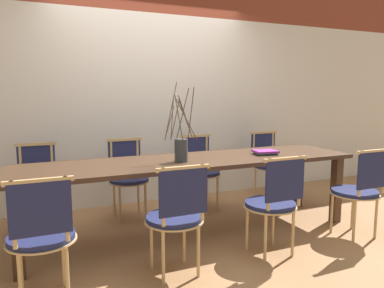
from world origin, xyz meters
name	(u,v)px	position (x,y,z in m)	size (l,w,h in m)	color
ground_plane	(192,233)	(0.00, 0.00, 0.00)	(16.00, 16.00, 0.00)	#9E7047
wall_rear	(151,77)	(0.00, 1.30, 1.60)	(12.00, 0.06, 3.20)	silver
dining_table	(192,168)	(0.00, 0.00, 0.67)	(3.36, 0.84, 0.76)	#422B1C
chair_near_leftend	(41,233)	(-1.41, -0.75, 0.49)	(0.46, 0.46, 0.89)	#1E234C
chair_near_left	(176,214)	(-0.46, -0.75, 0.49)	(0.46, 0.46, 0.89)	#1E234C
chair_near_center	(274,201)	(0.43, -0.75, 0.49)	(0.46, 0.46, 0.89)	#1E234C
chair_near_right	(359,189)	(1.43, -0.75, 0.49)	(0.46, 0.46, 0.89)	#1E234C
chair_far_leftend	(38,183)	(-1.39, 0.75, 0.49)	(0.46, 0.46, 0.89)	#1E234C
chair_far_left	(128,175)	(-0.46, 0.75, 0.49)	(0.46, 0.46, 0.89)	#1E234C
chair_far_center	(200,168)	(0.44, 0.75, 0.49)	(0.46, 0.46, 0.89)	#1E234C
chair_far_right	(269,162)	(1.44, 0.75, 0.49)	(0.46, 0.46, 0.89)	#1E234C
vase_centerpiece	(181,148)	(-0.15, -0.08, 0.89)	(0.29, 0.29, 0.75)	#33383D
book_stack	(265,152)	(0.83, -0.05, 0.78)	(0.26, 0.22, 0.04)	#1E6B4C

